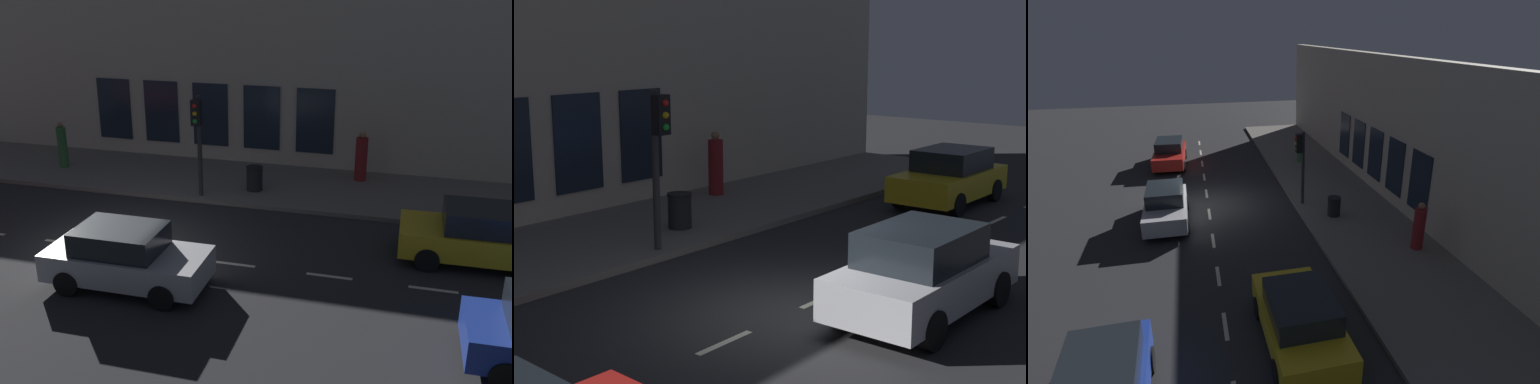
# 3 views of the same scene
# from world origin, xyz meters

# --- Properties ---
(ground_plane) EXTENTS (60.00, 60.00, 0.00)m
(ground_plane) POSITION_xyz_m (0.00, 0.00, 0.00)
(ground_plane) COLOR #28282B
(sidewalk) EXTENTS (4.50, 32.00, 0.15)m
(sidewalk) POSITION_xyz_m (6.25, 0.00, 0.07)
(sidewalk) COLOR slate
(sidewalk) RESTS_ON ground
(lane_centre_line) EXTENTS (0.12, 27.20, 0.01)m
(lane_centre_line) POSITION_xyz_m (0.00, -1.00, 0.00)
(lane_centre_line) COLOR beige
(lane_centre_line) RESTS_ON ground
(traffic_light) EXTENTS (0.50, 0.32, 3.46)m
(traffic_light) POSITION_xyz_m (4.28, -1.05, 2.48)
(traffic_light) COLOR #2D2D30
(traffic_light) RESTS_ON sidewalk
(parked_car_1) EXTENTS (1.99, 4.04, 1.58)m
(parked_car_1) POSITION_xyz_m (1.88, -9.88, 0.79)
(parked_car_1) COLOR gold
(parked_car_1) RESTS_ON ground
(parked_car_2) EXTENTS (1.84, 4.03, 1.58)m
(parked_car_2) POSITION_xyz_m (-1.82, -1.39, 0.79)
(parked_car_2) COLOR #B7B7BC
(parked_car_2) RESTS_ON ground
(pedestrian_0) EXTENTS (0.62, 0.62, 1.85)m
(pedestrian_0) POSITION_xyz_m (7.47, -6.18, 1.00)
(pedestrian_0) COLOR maroon
(pedestrian_0) RESTS_ON sidewalk
(trash_bin) EXTENTS (0.59, 0.59, 0.85)m
(trash_bin) POSITION_xyz_m (5.39, -2.69, 0.58)
(trash_bin) COLOR black
(trash_bin) RESTS_ON sidewalk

